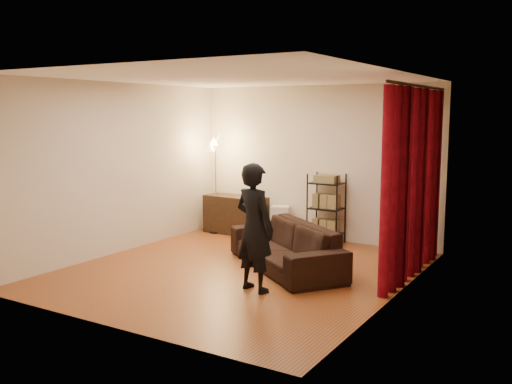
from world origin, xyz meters
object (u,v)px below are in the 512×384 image
Objects in this scene: sofa at (285,246)px; floor_lamp at (216,185)px; media_cabinet at (236,215)px; wire_shelf at (326,209)px; storage_boxes at (280,221)px; person at (254,227)px.

sofa is 1.25× the size of floor_lamp.
wire_shelf reaches higher than media_cabinet.
floor_lamp is (-1.17, -0.35, 0.62)m from storage_boxes.
person is (0.15, -1.10, 0.48)m from sofa.
person is 2.94m from wire_shelf.
person is 3.59m from floor_lamp.
sofa is at bearing -38.20° from media_cabinet.
person is 1.35× the size of wire_shelf.
sofa is 2.19m from storage_boxes.
floor_lamp is (-2.11, -0.29, 0.30)m from wire_shelf.
person is at bearing -47.03° from floor_lamp.
wire_shelf is (1.75, 0.17, 0.25)m from media_cabinet.
media_cabinet is 2.16× the size of storage_boxes.
wire_shelf is at bearing 132.59° from sofa.
sofa is at bearing -59.01° from storage_boxes.
sofa is 1.87× the size of media_cabinet.
storage_boxes is 0.47× the size of wire_shelf.
person is 3.48m from media_cabinet.
wire_shelf reaches higher than storage_boxes.
sofa reaches higher than storage_boxes.
floor_lamp is (-0.36, -0.12, 0.55)m from media_cabinet.
media_cabinet is (-1.93, 1.65, 0.02)m from sofa.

